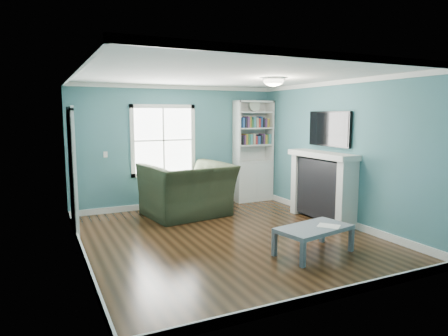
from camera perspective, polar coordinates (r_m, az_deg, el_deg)
name	(u,v)px	position (r m, az deg, el deg)	size (l,w,h in m)	color
floor	(228,237)	(6.61, 0.53, -9.86)	(5.00, 5.00, 0.00)	black
room_walls	(228,141)	(6.32, 0.54, 3.94)	(5.00, 5.00, 5.00)	#407778
trim	(228,162)	(6.35, 0.54, 0.84)	(4.50, 5.00, 2.60)	white
window	(163,140)	(8.53, -8.64, 3.93)	(1.40, 0.06, 1.50)	white
bookshelf	(253,161)	(9.23, 4.16, 0.99)	(0.90, 0.35, 2.31)	silver
fireplace	(322,187)	(7.73, 13.88, -2.67)	(0.44, 1.58, 1.30)	black
tv	(329,129)	(7.69, 14.83, 5.42)	(0.06, 1.10, 0.65)	black
door	(72,170)	(7.15, -20.89, -0.23)	(0.12, 0.98, 2.17)	silver
ceiling_fixture	(274,81)	(6.86, 7.11, 12.27)	(0.38, 0.38, 0.15)	white
light_switch	(105,155)	(8.29, -16.57, 1.86)	(0.08, 0.01, 0.12)	white
recliner	(188,181)	(7.85, -5.23, -1.89)	(1.59, 1.03, 1.39)	black
coffee_table	(314,230)	(5.93, 12.71, -8.65)	(1.19, 0.80, 0.40)	#545A65
paper_sheet	(329,226)	(5.99, 14.74, -8.00)	(0.24, 0.30, 0.00)	white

